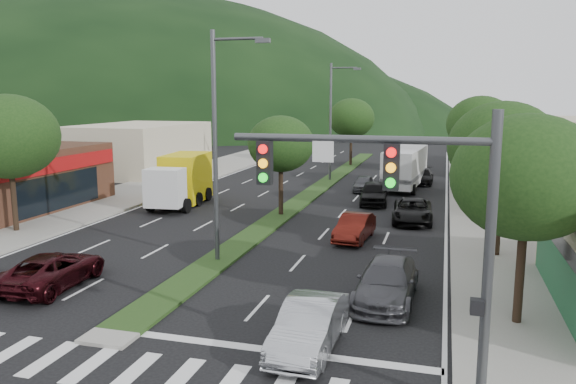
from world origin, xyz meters
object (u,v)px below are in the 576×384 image
(tree_r_b, at_px, (503,147))
(sedan_silver, at_px, (309,325))
(suv_maroon, at_px, (53,270))
(car_queue_a, at_px, (374,193))
(traffic_signal, at_px, (418,213))
(tree_l_a, at_px, (9,137))
(box_truck, at_px, (182,181))
(car_queue_c, at_px, (355,227))
(tree_r_d, at_px, (481,124))
(car_queue_f, at_px, (422,176))
(streetlight_near, at_px, (219,136))
(tree_med_far, at_px, (351,118))
(tree_med_near, at_px, (281,144))
(tree_r_e, at_px, (474,122))
(car_queue_d, at_px, (413,211))
(car_queue_b, at_px, (387,282))
(tree_r_c, at_px, (490,140))
(motorhome, at_px, (405,167))
(tree_r_a, at_px, (527,177))
(car_queue_e, at_px, (364,184))
(streetlight_mid, at_px, (333,116))

(tree_r_b, relative_size, sedan_silver, 1.59)
(suv_maroon, height_order, car_queue_a, car_queue_a)
(traffic_signal, bearing_deg, tree_l_a, 151.81)
(box_truck, bearing_deg, car_queue_c, 147.87)
(tree_r_d, xyz_separation_m, car_queue_c, (-6.73, -16.56, -4.52))
(car_queue_f, bearing_deg, traffic_signal, -87.38)
(car_queue_a, relative_size, car_queue_c, 1.12)
(streetlight_near, xyz_separation_m, car_queue_f, (7.57, 25.44, -4.94))
(sedan_silver, bearing_deg, tree_med_far, 99.00)
(tree_med_near, relative_size, tree_med_far, 0.87)
(tree_r_e, relative_size, car_queue_d, 1.39)
(traffic_signal, bearing_deg, sedan_silver, 144.90)
(tree_r_b, bearing_deg, car_queue_a, 121.52)
(car_queue_b, bearing_deg, tree_r_c, 75.53)
(traffic_signal, xyz_separation_m, tree_r_e, (2.97, 41.54, 0.25))
(tree_r_b, height_order, tree_r_d, tree_r_d)
(tree_r_d, xyz_separation_m, motorhome, (-5.45, 0.75, -3.49))
(tree_r_a, relative_size, car_queue_e, 1.89)
(tree_r_c, bearing_deg, box_truck, -179.02)
(traffic_signal, xyz_separation_m, car_queue_c, (-3.76, 14.98, -3.98))
(car_queue_e, relative_size, car_queue_f, 0.80)
(tree_r_e, relative_size, car_queue_e, 1.91)
(traffic_signal, distance_m, car_queue_c, 15.95)
(tree_r_a, xyz_separation_m, suv_maroon, (-16.81, -0.79, -4.15))
(streetlight_near, distance_m, car_queue_a, 16.87)
(streetlight_near, xyz_separation_m, motorhome, (6.35, 22.75, -3.89))
(tree_l_a, distance_m, car_queue_f, 31.33)
(tree_r_b, distance_m, car_queue_b, 9.17)
(tree_r_e, relative_size, streetlight_mid, 0.67)
(tree_r_e, relative_size, tree_med_near, 1.11)
(car_queue_a, xyz_separation_m, car_queue_e, (-1.38, 5.00, -0.17))
(tree_r_b, height_order, sedan_silver, tree_r_b)
(sedan_silver, distance_m, box_truck, 23.33)
(streetlight_mid, bearing_deg, suv_maroon, -99.55)
(tree_r_c, distance_m, car_queue_c, 10.24)
(streetlight_mid, distance_m, suv_maroon, 30.61)
(tree_r_e, bearing_deg, car_queue_f, -122.76)
(tree_r_c, relative_size, tree_r_e, 0.97)
(sedan_silver, relative_size, car_queue_f, 0.99)
(tree_r_e, bearing_deg, tree_l_a, -129.24)
(traffic_signal, relative_size, tree_r_c, 1.08)
(sedan_silver, bearing_deg, streetlight_near, 129.14)
(tree_r_b, relative_size, tree_med_near, 1.15)
(car_queue_a, distance_m, car_queue_c, 10.00)
(tree_r_b, height_order, car_queue_c, tree_r_b)
(tree_r_e, height_order, car_queue_c, tree_r_e)
(tree_r_b, xyz_separation_m, tree_med_far, (-12.00, 32.00, -0.03))
(car_queue_a, bearing_deg, car_queue_c, -94.15)
(tree_r_b, distance_m, tree_r_d, 18.00)
(tree_r_e, xyz_separation_m, car_queue_a, (-7.02, -16.56, -4.13))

